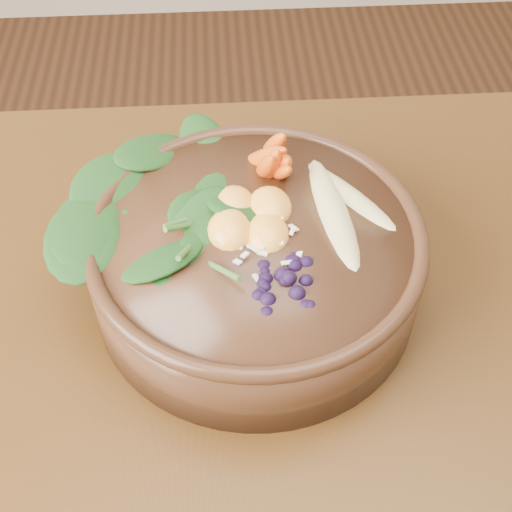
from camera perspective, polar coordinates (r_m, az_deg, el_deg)
stoneware_bowl at (r=0.61m, az=-0.00°, el=-0.62°), size 0.36×0.36×0.08m
kale_heap at (r=0.60m, az=-6.05°, el=5.78°), size 0.23×0.22×0.04m
carrot_cluster at (r=0.63m, az=1.61°, el=10.25°), size 0.07×0.07×0.08m
banana_halves at (r=0.60m, az=7.00°, el=5.10°), size 0.11×0.16×0.03m
mandarin_cluster at (r=0.59m, az=-0.49°, el=4.07°), size 0.11×0.11×0.03m
blueberry_pile at (r=0.54m, az=2.70°, el=-0.83°), size 0.16×0.13×0.04m
coconut_flakes at (r=0.57m, az=0.93°, el=0.84°), size 0.11×0.09×0.01m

